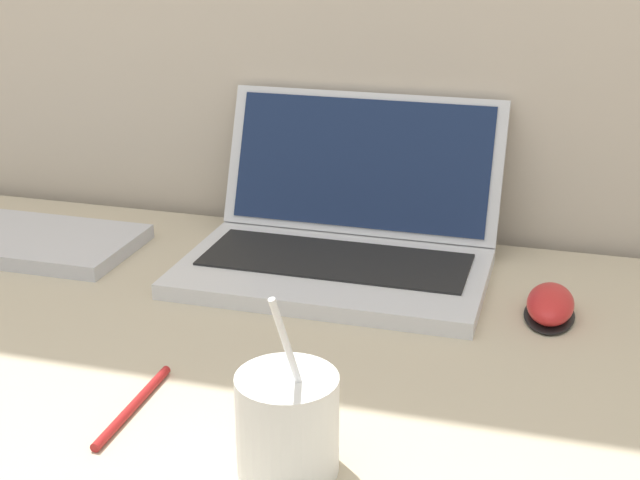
{
  "coord_description": "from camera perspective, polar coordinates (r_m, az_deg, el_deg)",
  "views": [
    {
      "loc": [
        0.35,
        -0.46,
        1.19
      ],
      "look_at": [
        0.07,
        0.49,
        0.81
      ],
      "focal_mm": 50.0,
      "sensor_mm": 36.0,
      "label": 1
    }
  ],
  "objects": [
    {
      "name": "laptop",
      "position": [
        1.17,
        1.45,
        0.36
      ],
      "size": [
        0.39,
        0.32,
        0.21
      ],
      "color": "silver",
      "rests_on": "desk"
    },
    {
      "name": "computer_mouse",
      "position": [
        1.07,
        14.52,
        -4.08
      ],
      "size": [
        0.06,
        0.11,
        0.03
      ],
      "color": "black",
      "rests_on": "desk"
    },
    {
      "name": "drink_cup",
      "position": [
        0.76,
        -2.1,
        -11.53
      ],
      "size": [
        0.09,
        0.09,
        0.17
      ],
      "color": "white",
      "rests_on": "desk"
    },
    {
      "name": "pen",
      "position": [
        0.88,
        -11.87,
        -10.35
      ],
      "size": [
        0.01,
        0.15,
        0.01
      ],
      "color": "#A51E1E",
      "rests_on": "desk"
    }
  ]
}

